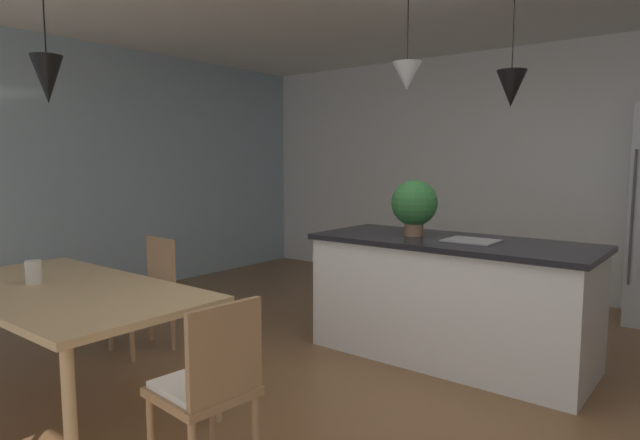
# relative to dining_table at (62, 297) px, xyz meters

# --- Properties ---
(ground_plane) EXTENTS (10.00, 8.40, 0.04)m
(ground_plane) POSITION_rel_dining_table_xyz_m (1.76, 1.28, -0.68)
(ground_plane) COLOR brown
(wall_back_kitchen) EXTENTS (10.00, 0.12, 2.70)m
(wall_back_kitchen) POSITION_rel_dining_table_xyz_m (1.76, 4.54, 0.69)
(wall_back_kitchen) COLOR white
(wall_back_kitchen) RESTS_ON ground_plane
(window_wall_left_glazing) EXTENTS (0.06, 8.40, 2.70)m
(window_wall_left_glazing) POSITION_rel_dining_table_xyz_m (-2.30, 1.28, 0.69)
(window_wall_left_glazing) COLOR #9EB7C6
(window_wall_left_glazing) RESTS_ON ground_plane
(dining_table) EXTENTS (1.95, 1.00, 0.72)m
(dining_table) POSITION_rel_dining_table_xyz_m (0.00, 0.00, 0.00)
(dining_table) COLOR tan
(dining_table) RESTS_ON ground_plane
(chair_far_left) EXTENTS (0.43, 0.43, 0.87)m
(chair_far_left) POSITION_rel_dining_table_xyz_m (-0.43, 0.87, -0.19)
(chair_far_left) COLOR #A87F56
(chair_far_left) RESTS_ON ground_plane
(chair_kitchen_end) EXTENTS (0.43, 0.43, 0.87)m
(chair_kitchen_end) POSITION_rel_dining_table_xyz_m (1.34, -0.00, -0.19)
(chair_kitchen_end) COLOR #A87F56
(chair_kitchen_end) RESTS_ON ground_plane
(kitchen_island) EXTENTS (2.04, 0.86, 0.91)m
(kitchen_island) POSITION_rel_dining_table_xyz_m (1.50, 2.16, -0.20)
(kitchen_island) COLOR white
(kitchen_island) RESTS_ON ground_plane
(pendant_over_table) EXTENTS (0.18, 0.18, 0.90)m
(pendant_over_table) POSITION_rel_dining_table_xyz_m (0.02, -0.02, 1.28)
(pendant_over_table) COLOR black
(pendant_over_island_main) EXTENTS (0.22, 0.22, 0.69)m
(pendant_over_island_main) POSITION_rel_dining_table_xyz_m (1.11, 2.16, 1.45)
(pendant_over_island_main) COLOR black
(pendant_over_island_aux) EXTENTS (0.20, 0.20, 0.87)m
(pendant_over_island_aux) POSITION_rel_dining_table_xyz_m (1.90, 2.16, 1.29)
(pendant_over_island_aux) COLOR black
(potted_plant_on_island) EXTENTS (0.35, 0.35, 0.43)m
(potted_plant_on_island) POSITION_rel_dining_table_xyz_m (1.19, 2.16, 0.48)
(potted_plant_on_island) COLOR #8C664C
(potted_plant_on_island) RESTS_ON kitchen_island
(vase_on_dining_table) EXTENTS (0.10, 0.10, 0.14)m
(vase_on_dining_table) POSITION_rel_dining_table_xyz_m (-0.23, -0.05, 0.13)
(vase_on_dining_table) COLOR silver
(vase_on_dining_table) RESTS_ON dining_table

